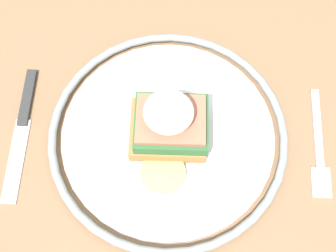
# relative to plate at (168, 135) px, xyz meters

# --- Properties ---
(dining_table) EXTENTS (1.08, 0.86, 0.75)m
(dining_table) POSITION_rel_plate_xyz_m (-0.03, 0.02, -0.12)
(dining_table) COLOR #846042
(dining_table) RESTS_ON ground_plane
(plate) EXTENTS (0.29, 0.29, 0.02)m
(plate) POSITION_rel_plate_xyz_m (0.00, 0.00, 0.00)
(plate) COLOR silver
(plate) RESTS_ON dining_table
(sandwich) EXTENTS (0.09, 0.11, 0.08)m
(sandwich) POSITION_rel_plate_xyz_m (-0.00, 0.00, 0.04)
(sandwich) COLOR #9E703D
(sandwich) RESTS_ON plate
(fork) EXTENTS (0.02, 0.14, 0.00)m
(fork) POSITION_rel_plate_xyz_m (-0.18, 0.01, -0.01)
(fork) COLOR silver
(fork) RESTS_ON dining_table
(knife) EXTENTS (0.02, 0.17, 0.01)m
(knife) POSITION_rel_plate_xyz_m (0.18, -0.01, -0.01)
(knife) COLOR #2D2D2D
(knife) RESTS_ON dining_table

